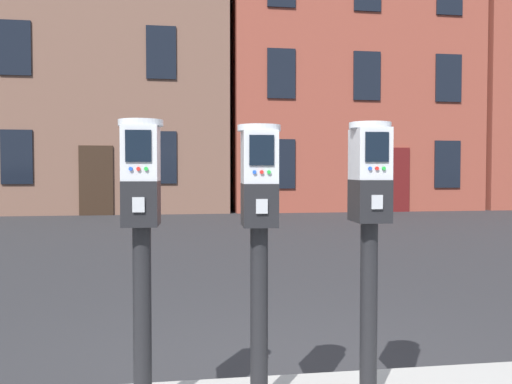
% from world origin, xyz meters
% --- Properties ---
extents(parking_meter_near_kerb, '(0.23, 0.26, 1.44)m').
position_xyz_m(parking_meter_near_kerb, '(-0.93, -0.22, 1.14)').
color(parking_meter_near_kerb, black).
rests_on(parking_meter_near_kerb, sidewalk_slab).
extents(parking_meter_twin_adjacent, '(0.23, 0.26, 1.43)m').
position_xyz_m(parking_meter_twin_adjacent, '(-0.35, -0.22, 1.12)').
color(parking_meter_twin_adjacent, black).
rests_on(parking_meter_twin_adjacent, sidewalk_slab).
extents(parking_meter_end_of_row, '(0.23, 0.26, 1.45)m').
position_xyz_m(parking_meter_end_of_row, '(0.23, -0.22, 1.14)').
color(parking_meter_end_of_row, black).
rests_on(parking_meter_end_of_row, sidewalk_slab).
extents(townhouse_grey_stucco, '(8.41, 6.96, 9.55)m').
position_xyz_m(townhouse_grey_stucco, '(-3.07, 17.83, 4.78)').
color(townhouse_grey_stucco, brown).
rests_on(townhouse_grey_stucco, ground_plane).
extents(townhouse_brownstone, '(8.44, 6.52, 11.36)m').
position_xyz_m(townhouse_brownstone, '(5.57, 17.61, 5.68)').
color(townhouse_brownstone, brown).
rests_on(townhouse_brownstone, ground_plane).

